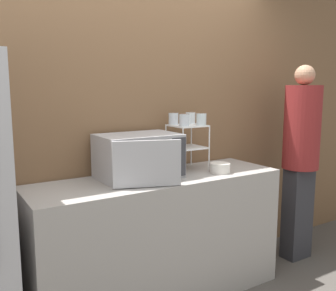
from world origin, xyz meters
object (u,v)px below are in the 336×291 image
Objects in this scene: microwave at (139,156)px; glass_back_right at (191,118)px; glass_front_left at (184,120)px; glass_front_right at (201,119)px; glass_back_left at (173,119)px; person at (301,151)px; dish_rack at (187,137)px; bowl at (220,168)px.

microwave is 0.60m from glass_back_right.
glass_front_left is 0.21m from glass_back_right.
microwave is 6.38× the size of glass_front_right.
glass_front_left reaches higher than microwave.
microwave is at bearing -161.21° from glass_back_left.
glass_front_right is at bearing -3.58° from microwave.
glass_front_right is at bearing -3.92° from glass_front_left.
microwave is 0.59m from glass_front_right.
person reaches higher than glass_back_right.
dish_rack is at bearing -45.88° from glass_back_left.
person is (1.19, -0.13, -0.33)m from glass_front_left.
person reaches higher than microwave.
bowl is (0.08, -0.15, -0.37)m from glass_front_right.
microwave is 6.38× the size of glass_front_left.
glass_back_right is at bearing 88.08° from glass_front_right.
glass_back_left is at bearing 90.15° from glass_front_left.
microwave is 0.33× the size of person.
microwave is 6.38× the size of glass_back_right.
dish_rack is 0.18m from glass_back_right.
bowl is at bearing -62.49° from glass_front_right.
microwave is 0.47m from glass_back_left.
dish_rack is at bearing 132.58° from glass_front_right.
glass_back_left is (-0.00, 0.15, 0.00)m from glass_front_left.
microwave is 0.47m from dish_rack.
glass_back_right is 1.00× the size of glass_back_left.
glass_back_left is at bearing 126.63° from bowl.
glass_front_left and glass_back_left have the same top height.
glass_front_left is 0.46m from bowl.
bowl is at bearing -178.57° from person.
glass_back_left reaches higher than bowl.
glass_front_left is 0.15m from glass_front_right.
dish_rack reaches higher than microwave.
glass_front_left and glass_back_right have the same top height.
glass_back_left is (-0.16, 0.01, 0.00)m from glass_back_right.
dish_rack is (0.46, 0.05, 0.10)m from microwave.
person reaches higher than dish_rack.
glass_back_right is (0.08, 0.07, 0.15)m from dish_rack.
glass_front_right is (0.15, -0.01, 0.00)m from glass_front_left.
microwave is at bearing 163.56° from bowl.
dish_rack is at bearing 42.01° from glass_front_left.
dish_rack is at bearing 169.68° from person.
glass_back_left is (-0.15, 0.16, 0.00)m from glass_front_right.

